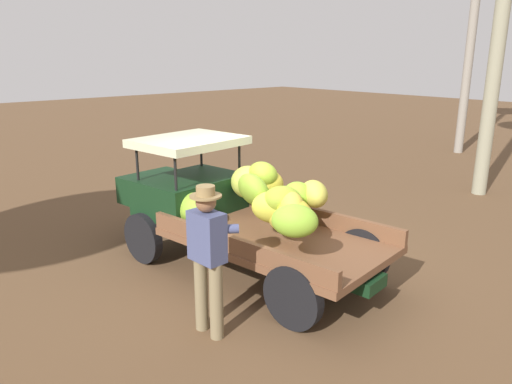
% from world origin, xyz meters
% --- Properties ---
extents(ground_plane, '(60.00, 60.00, 0.00)m').
position_xyz_m(ground_plane, '(0.00, 0.00, 0.00)').
color(ground_plane, brown).
extents(truck, '(4.59, 2.20, 1.82)m').
position_xyz_m(truck, '(0.42, 0.24, 0.92)').
color(truck, black).
rests_on(truck, ground).
extents(farmer, '(0.53, 0.47, 1.72)m').
position_xyz_m(farmer, '(-0.88, 1.61, 0.99)').
color(farmer, '#80704F').
rests_on(farmer, ground).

